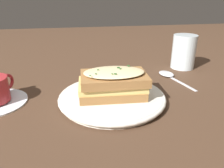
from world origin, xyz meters
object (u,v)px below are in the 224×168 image
Objects in this scene: sandwich at (113,83)px; water_glass at (184,52)px; dinner_plate at (112,97)px; spoon at (168,75)px.

sandwich is 1.44× the size of water_glass.
dinner_plate is at bearing -45.74° from sandwich.
dinner_plate reaches higher than spoon.
spoon is at bearing -146.53° from dinner_plate.
water_glass reaches higher than spoon.
spoon is at bearing 41.53° from water_glass.
dinner_plate is 2.27× the size of water_glass.
water_glass is (-0.28, -0.21, 0.01)m from sandwich.
dinner_plate is at bearing -159.62° from spoon.
dinner_plate is 0.24m from spoon.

